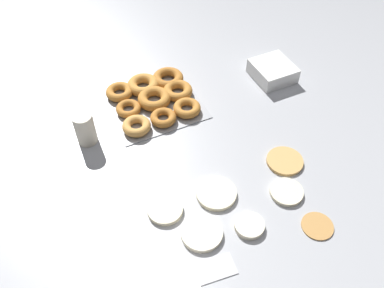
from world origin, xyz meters
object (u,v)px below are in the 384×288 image
pancake_0 (286,192)px  spatula (202,273)px  pancake_6 (216,193)px  container_stack (273,71)px  pancake_2 (249,226)px  pancake_1 (165,209)px  paper_cup (85,128)px  pancake_4 (285,161)px  donut_tray (154,98)px  pancake_3 (318,226)px  pancake_5 (202,233)px

pancake_0 → spatula: (0.32, 0.11, -0.00)m
pancake_6 → container_stack: (-0.43, -0.38, 0.02)m
pancake_2 → pancake_1: bearing=-38.4°
pancake_2 → paper_cup: 0.57m
pancake_2 → container_stack: 0.64m
pancake_2 → container_stack: container_stack is taller
container_stack → pancake_4: bearing=62.6°
paper_cup → pancake_4: bearing=146.2°
donut_tray → container_stack: container_stack is taller
pancake_4 → donut_tray: bearing=-59.0°
spatula → pancake_1: bearing=99.9°
pancake_3 → paper_cup: 0.73m
pancake_1 → spatula: 0.20m
donut_tray → pancake_4: bearing=121.0°
pancake_1 → pancake_3: (-0.35, 0.22, -0.00)m
pancake_3 → pancake_6: bearing=-46.7°
donut_tray → container_stack: (-0.44, 0.06, 0.01)m
paper_cup → pancake_6: bearing=126.9°
pancake_1 → pancake_5: 0.12m
pancake_2 → container_stack: (-0.40, -0.50, 0.02)m
pancake_1 → pancake_0: bearing=164.3°
donut_tray → paper_cup: paper_cup is taller
pancake_1 → pancake_4: 0.39m
container_stack → pancake_1: bearing=32.1°
pancake_4 → container_stack: size_ratio=0.77×
pancake_0 → spatula: size_ratio=0.37×
pancake_2 → container_stack: size_ratio=0.56×
pancake_2 → donut_tray: 0.57m
donut_tray → spatula: size_ratio=1.21×
pancake_3 → donut_tray: size_ratio=0.28×
pancake_3 → pancake_2: bearing=-24.6°
container_stack → spatula: bearing=44.9°
pancake_2 → pancake_3: size_ratio=0.94×
spatula → donut_tray: bearing=85.0°
pancake_0 → pancake_3: 0.13m
pancake_1 → container_stack: size_ratio=0.69×
donut_tray → pancake_5: bearing=81.3°
donut_tray → container_stack: size_ratio=2.14×
paper_cup → spatula: size_ratio=0.42×
pancake_6 → pancake_0: bearing=155.8°
pancake_3 → spatula: size_ratio=0.34×
pancake_5 → pancake_6: (-0.09, -0.09, -0.00)m
pancake_0 → container_stack: bearing=-118.4°
pancake_1 → pancake_3: 0.41m
pancake_3 → pancake_5: pancake_5 is taller
pancake_0 → pancake_2: pancake_2 is taller
pancake_2 → pancake_4: (-0.21, -0.15, -0.00)m
pancake_4 → container_stack: (-0.19, -0.36, 0.02)m
pancake_1 → spatula: (-0.01, 0.20, -0.00)m
donut_tray → paper_cup: (0.26, 0.08, 0.04)m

